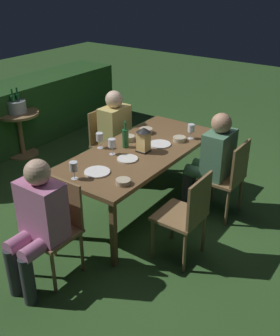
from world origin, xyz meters
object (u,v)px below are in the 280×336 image
Objects in this scene: wine_glass_b at (112,144)px; bowl_dip at (179,139)px; chair_head_near at (57,224)px; plate_a at (97,172)px; person_in_pink at (37,220)px; plate_c at (160,144)px; bowl_salad at (123,182)px; dining_table at (140,154)px; side_table at (20,127)px; chair_side_left_b at (228,175)px; chair_side_left_a at (187,213)px; plate_b at (128,159)px; chair_side_right_b at (107,140)px; ice_bucket at (17,105)px; person_in_mustard at (119,132)px; wine_glass_a at (191,129)px; wine_glass_c at (74,167)px; green_bottle_on_table at (125,138)px; bowl_bread at (129,138)px; lantern_centerpiece at (144,138)px; bowl_olives at (146,131)px; person_in_green at (212,158)px; wine_glass_d at (100,138)px.

wine_glass_b reaches higher than bowl_dip.
chair_head_near is 3.57× the size of plate_a.
plate_c is at bearing -3.64° from person_in_pink.
plate_c is at bearing 12.69° from bowl_salad.
wine_glass_b is at bearing 151.49° from plate_c.
bowl_dip is (1.13, 0.09, 0.00)m from bowl_salad.
bowl_dip reaches higher than dining_table.
plate_a reaches higher than side_table.
chair_side_left_b is 1.35× the size of side_table.
person_in_pink is at bearing 140.06° from chair_side_left_a.
wine_glass_b is 0.81× the size of plate_b.
chair_head_near is at bearing -153.83° from chair_side_right_b.
chair_side_left_a is 3.14m from ice_bucket.
plate_b and plate_c have the same top height.
chair_side_right_b is 3.57× the size of plate_a.
chair_side_right_b is 6.10× the size of bowl_dip.
person_in_mustard is 6.80× the size of wine_glass_b.
ice_bucket reaches higher than side_table.
wine_glass_a is 1.00× the size of wine_glass_c.
chair_side_right_b is 3.00× the size of green_bottle_on_table.
bowl_bread reaches higher than side_table.
chair_head_near is 4.18× the size of plate_b.
bowl_salad is at bearing -159.51° from lantern_centerpiece.
bowl_olives is at bearing 4.08° from wine_glass_b.
chair_side_left_a is at bearing -118.89° from lantern_centerpiece.
person_in_mustard is at bearing 21.64° from wine_glass_c.
wine_glass_a is (0.12, -1.12, 0.37)m from chair_side_right_b.
chair_side_left_a is 1.37m from bowl_olives.
chair_side_left_b reaches higher than dining_table.
chair_head_near is at bearing 133.77° from chair_side_left_a.
chair_side_left_a is (-0.89, -0.20, -0.15)m from person_in_green.
person_in_pink reaches higher than chair_side_left_a.
chair_side_right_b is 5.15× the size of wine_glass_d.
person_in_mustard is 0.86m from bowl_dip.
dining_table is at bearing 69.93° from lantern_centerpiece.
person_in_green reaches higher than side_table.
chair_side_left_a is at bearing -118.29° from chair_side_right_b.
side_table is at bearing 77.26° from wine_glass_b.
chair_head_near is 5.15× the size of wine_glass_d.
ice_bucket is (0.65, 3.06, 0.26)m from chair_side_left_a.
person_in_mustard reaches higher than plate_a.
bowl_dip is (1.31, -0.33, -0.09)m from wine_glass_c.
lantern_centerpiece is at bearing -110.07° from dining_table.
dining_table is 1.43m from person_in_pink.
bowl_salad is (0.18, -0.42, -0.09)m from wine_glass_c.
plate_c is (-0.22, 0.72, 0.26)m from chair_side_left_b.
bowl_salad is (-1.11, -0.52, -0.01)m from bowl_olives.
person_in_pink is 5.52× the size of plate_b.
dining_table is at bearing -125.18° from person_in_mustard.
bowl_bread is at bearing 62.97° from dining_table.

